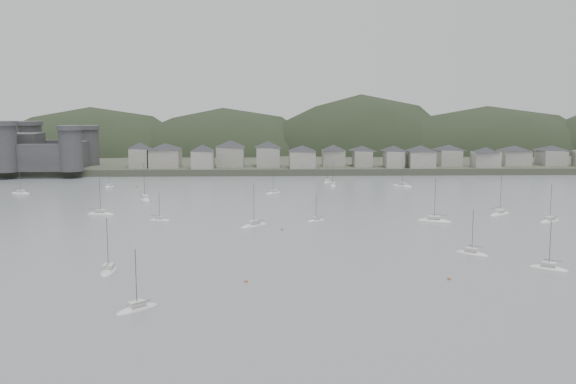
{
  "coord_description": "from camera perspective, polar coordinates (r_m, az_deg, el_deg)",
  "views": [
    {
      "loc": [
        -6.57,
        -123.03,
        33.59
      ],
      "look_at": [
        0.0,
        75.0,
        6.0
      ],
      "focal_mm": 40.89,
      "sensor_mm": 36.0,
      "label": 1
    }
  ],
  "objects": [
    {
      "name": "forested_ridge",
      "position": [
        395.15,
        -0.23,
        1.41
      ],
      "size": [
        851.55,
        103.94,
        102.57
      ],
      "color": "black",
      "rests_on": "ground"
    },
    {
      "name": "ground",
      "position": [
        127.7,
        1.12,
        -7.32
      ],
      "size": [
        900.0,
        900.0,
        0.0
      ],
      "primitive_type": "plane",
      "color": "slate",
      "rests_on": "ground"
    },
    {
      "name": "moored_fleet",
      "position": [
        188.94,
        -1.27,
        -2.26
      ],
      "size": [
        267.11,
        173.87,
        13.63
      ],
      "color": "silver",
      "rests_on": "ground"
    },
    {
      "name": "waterfront_town",
      "position": [
        312.65,
        8.65,
        3.26
      ],
      "size": [
        451.48,
        28.46,
        12.92
      ],
      "color": "gray",
      "rests_on": "far_shore_land"
    },
    {
      "name": "castle",
      "position": [
        324.17,
        -22.42,
        3.33
      ],
      "size": [
        66.0,
        43.0,
        20.0
      ],
      "color": "#37383A",
      "rests_on": "far_shore_land"
    },
    {
      "name": "sailboat_lead",
      "position": [
        142.42,
        21.73,
        -6.22
      ],
      "size": [
        7.75,
        6.68,
        10.7
      ],
      "rotation": [
        0.0,
        0.0,
        4.07
      ],
      "color": "silver",
      "rests_on": "ground"
    },
    {
      "name": "mooring_buoys",
      "position": [
        164.65,
        -8.01,
        -3.87
      ],
      "size": [
        106.88,
        138.26,
        0.7
      ],
      "color": "#BE673F",
      "rests_on": "ground"
    },
    {
      "name": "far_shore_land",
      "position": [
        419.31,
        -1.0,
        3.54
      ],
      "size": [
        900.0,
        250.0,
        3.0
      ],
      "primitive_type": "cube",
      "color": "#383D2D",
      "rests_on": "ground"
    }
  ]
}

